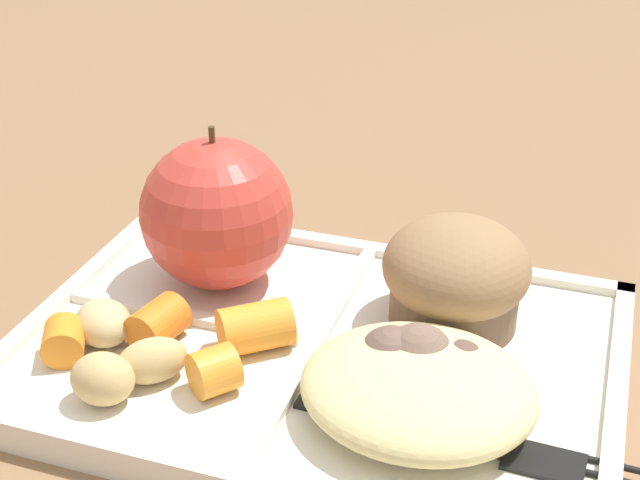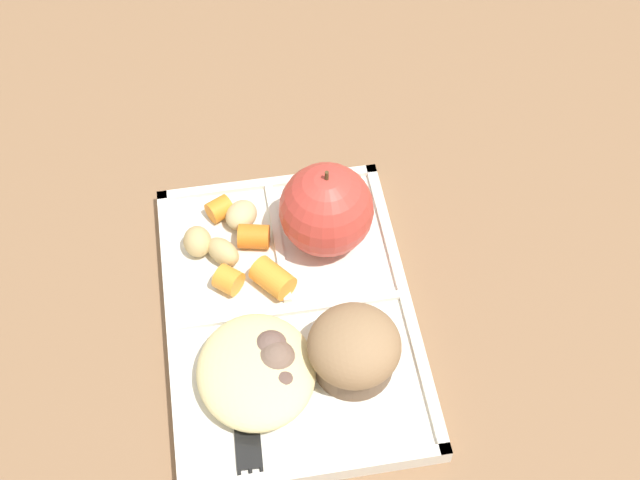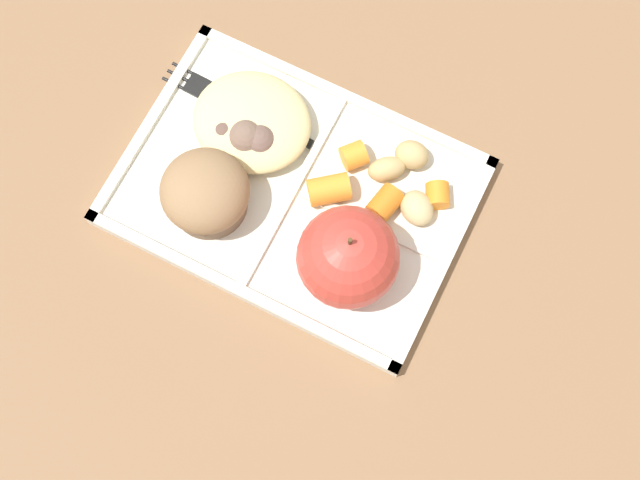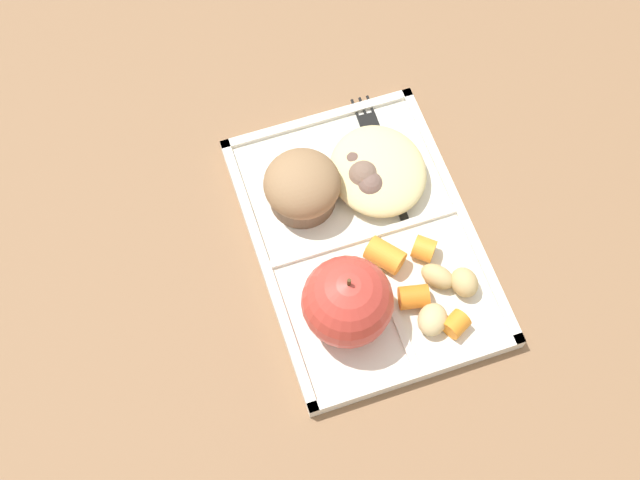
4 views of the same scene
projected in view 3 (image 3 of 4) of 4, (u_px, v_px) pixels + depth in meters
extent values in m
plane|color=#846042|center=(295.00, 195.00, 0.76)|extent=(6.00, 6.00, 0.00)
cube|color=silver|center=(294.00, 193.00, 0.75)|extent=(0.32, 0.22, 0.01)
cube|color=silver|center=(345.00, 96.00, 0.77)|extent=(0.32, 0.01, 0.01)
cube|color=silver|center=(239.00, 290.00, 0.72)|extent=(0.32, 0.01, 0.01)
cube|color=silver|center=(445.00, 261.00, 0.72)|extent=(0.01, 0.22, 0.01)
cube|color=silver|center=(151.00, 121.00, 0.76)|extent=(0.01, 0.22, 0.01)
cube|color=silver|center=(296.00, 190.00, 0.74)|extent=(0.01, 0.20, 0.01)
cube|color=silver|center=(370.00, 228.00, 0.73)|extent=(0.14, 0.01, 0.01)
sphere|color=#C63D33|center=(348.00, 257.00, 0.68)|extent=(0.09, 0.09, 0.09)
cylinder|color=#4C381E|center=(350.00, 242.00, 0.64)|extent=(0.00, 0.00, 0.01)
cylinder|color=brown|center=(208.00, 200.00, 0.73)|extent=(0.07, 0.07, 0.02)
ellipsoid|color=#93704C|center=(205.00, 191.00, 0.71)|extent=(0.08, 0.08, 0.05)
cylinder|color=orange|center=(329.00, 190.00, 0.73)|extent=(0.05, 0.04, 0.03)
cylinder|color=orange|center=(354.00, 156.00, 0.74)|extent=(0.03, 0.03, 0.02)
cylinder|color=orange|center=(438.00, 195.00, 0.73)|extent=(0.03, 0.03, 0.02)
cylinder|color=orange|center=(385.00, 203.00, 0.73)|extent=(0.03, 0.03, 0.02)
ellipsoid|color=tan|center=(412.00, 155.00, 0.74)|extent=(0.03, 0.03, 0.03)
ellipsoid|color=tan|center=(417.00, 208.00, 0.73)|extent=(0.05, 0.04, 0.02)
ellipsoid|color=tan|center=(387.00, 169.00, 0.74)|extent=(0.04, 0.04, 0.02)
ellipsoid|color=beige|center=(252.00, 122.00, 0.75)|extent=(0.11, 0.10, 0.03)
sphere|color=brown|center=(260.00, 142.00, 0.74)|extent=(0.04, 0.04, 0.04)
sphere|color=brown|center=(226.00, 134.00, 0.75)|extent=(0.03, 0.03, 0.03)
sphere|color=#755B4C|center=(247.00, 139.00, 0.74)|extent=(0.04, 0.04, 0.04)
cube|color=black|center=(266.00, 121.00, 0.76)|extent=(0.10, 0.01, 0.00)
cube|color=black|center=(204.00, 89.00, 0.77)|extent=(0.04, 0.02, 0.00)
cylinder|color=black|center=(183.00, 68.00, 0.78)|extent=(0.02, 0.00, 0.00)
cylinder|color=black|center=(178.00, 76.00, 0.78)|extent=(0.02, 0.00, 0.00)
cylinder|color=black|center=(173.00, 83.00, 0.78)|extent=(0.02, 0.00, 0.00)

